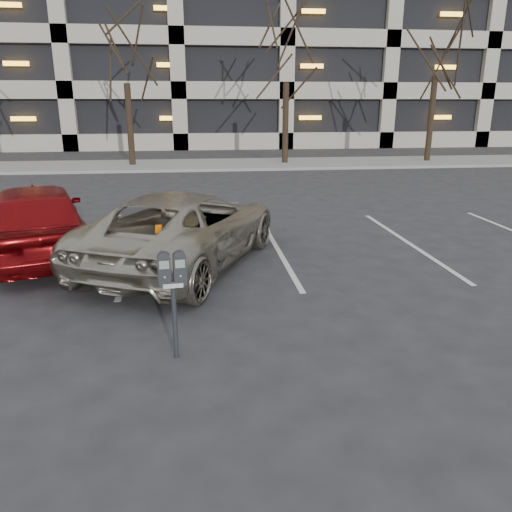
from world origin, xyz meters
The scene contains 10 objects.
ground centered at (0.00, 0.00, 0.00)m, with size 140.00×140.00×0.00m, color #28282B.
sidewalk centered at (0.00, 16.00, 0.06)m, with size 80.00×4.00×0.12m, color gray.
stall_lines centered at (-1.40, 2.30, 0.01)m, with size 16.90×5.20×0.00m.
parking_garage centered at (12.00, 33.84, 9.26)m, with size 52.00×20.00×19.00m.
tree_b centered at (-3.00, 16.00, 5.79)m, with size 3.53×3.53×8.02m.
tree_c centered at (4.00, 16.00, 5.88)m, with size 3.58×3.58×8.14m.
tree_d centered at (11.00, 16.00, 6.35)m, with size 3.86×3.86×8.78m.
parking_meter centered at (-0.47, -2.09, 0.96)m, with size 0.33×0.16×1.25m.
suv_silver centered at (-0.43, 1.42, 0.67)m, with size 4.05×5.31×1.35m.
car_red centered at (-3.18, 2.26, 0.72)m, with size 1.71×4.24×1.45m, color maroon.
Camera 1 is at (-0.18, -7.33, 2.83)m, focal length 35.00 mm.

